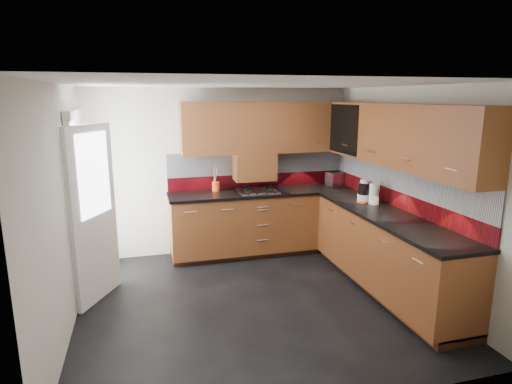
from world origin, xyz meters
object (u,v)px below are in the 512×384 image
object	(u,v)px
utensil_pot	(216,185)
food_processor	(364,192)
gas_hob	(258,191)
toaster	(336,178)

from	to	relation	value
utensil_pot	food_processor	size ratio (longest dim) A/B	1.36
gas_hob	toaster	size ratio (longest dim) A/B	1.74
food_processor	utensil_pot	bearing A→B (deg)	147.71
utensil_pot	food_processor	bearing A→B (deg)	-32.29
gas_hob	toaster	distance (m)	1.31
toaster	food_processor	size ratio (longest dim) A/B	1.14
utensil_pot	toaster	xyz separation A→B (m)	(1.87, -0.03, 0.01)
utensil_pot	food_processor	world-z (taller)	utensil_pot
utensil_pot	toaster	bearing A→B (deg)	-0.94
gas_hob	utensil_pot	size ratio (longest dim) A/B	1.45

